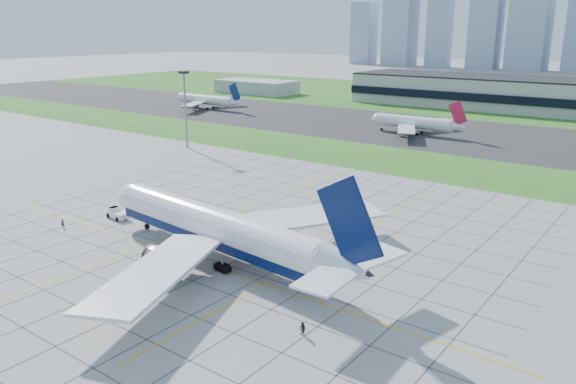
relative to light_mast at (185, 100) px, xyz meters
name	(u,v)px	position (x,y,z in m)	size (l,w,h in m)	color
ground	(194,254)	(70.00, -65.00, -16.18)	(1400.00, 1400.00, 0.00)	#9C9C97
grass_median	(409,162)	(70.00, 25.00, -16.16)	(700.00, 35.00, 0.04)	#1E621C
asphalt_taxiway	(472,136)	(70.00, 80.00, -16.15)	(700.00, 75.00, 0.04)	#383838
grass_far	(543,105)	(70.00, 190.00, -16.16)	(700.00, 145.00, 0.04)	#1E621C
apron_markings	(237,237)	(70.43, -53.91, -16.17)	(120.00, 130.00, 0.03)	#474744
service_block	(256,87)	(-90.00, 145.00, -12.18)	(50.00, 25.00, 8.00)	#B7B7B2
light_mast	(185,100)	(0.00, 0.00, 0.00)	(2.50, 2.50, 25.60)	gray
airliner	(218,229)	(74.77, -63.52, -10.73)	(63.29, 63.86, 19.93)	white
pushback_tug	(117,214)	(42.33, -60.60, -15.20)	(7.99, 3.22, 2.20)	white
crew_near	(63,223)	(38.47, -70.95, -15.28)	(0.65, 0.43, 1.79)	black
crew_far	(303,329)	(101.71, -76.07, -15.22)	(0.93, 0.73, 1.92)	black
distant_jet_0	(207,100)	(-63.88, 74.31, -11.69)	(41.09, 42.66, 14.08)	white
distant_jet_1	(415,123)	(51.06, 70.29, -11.70)	(35.77, 42.66, 14.08)	white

